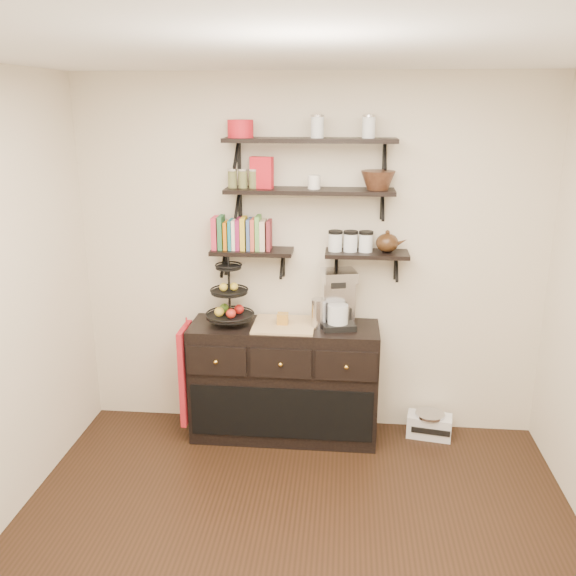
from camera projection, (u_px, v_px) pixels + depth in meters
The scene contains 20 objects.
ceiling at pixel (287, 47), 2.53m from camera, with size 3.50×3.50×0.02m, color white.
back_wall at pixel (310, 260), 4.59m from camera, with size 3.50×0.02×2.70m, color beige.
shelf_top at pixel (310, 141), 4.21m from camera, with size 1.20×0.27×0.23m.
shelf_mid at pixel (309, 191), 4.31m from camera, with size 1.20×0.27×0.23m.
shelf_low_left at pixel (252, 252), 4.49m from camera, with size 0.60×0.25×0.23m.
shelf_low_right at pixel (367, 255), 4.41m from camera, with size 0.60×0.25×0.23m.
cookbooks at pixel (245, 234), 4.45m from camera, with size 0.43×0.15×0.26m.
glass_canisters at pixel (350, 243), 4.40m from camera, with size 0.32×0.10×0.13m.
sideboard at pixel (284, 381), 4.64m from camera, with size 1.40×0.50×0.92m.
fruit_stand at pixel (230, 301), 4.50m from camera, with size 0.35×0.35×0.52m.
candle at pixel (283, 319), 4.49m from camera, with size 0.08×0.08×0.08m, color #A77226.
coffee_maker at pixel (338, 300), 4.44m from camera, with size 0.28×0.28×0.43m.
thermal_carafe at pixel (319, 314), 4.43m from camera, with size 0.11×0.11×0.22m, color silver.
apron at pixel (187, 373), 4.59m from camera, with size 0.04×0.32×0.74m, color #A91912.
radio at pixel (429, 425), 4.70m from camera, with size 0.36×0.26×0.20m.
recipe_box at pixel (262, 173), 4.30m from camera, with size 0.16×0.06×0.22m, color red.
walnut_bowl at pixel (378, 180), 4.24m from camera, with size 0.24×0.24×0.13m, color black, non-canonical shape.
ramekins at pixel (314, 182), 4.28m from camera, with size 0.09×0.09×0.10m, color white.
teapot at pixel (387, 241), 4.37m from camera, with size 0.22×0.16×0.16m, color #321E0F, non-canonical shape.
red_pot at pixel (240, 129), 4.23m from camera, with size 0.18×0.18×0.12m, color red.
Camera 1 is at (0.26, -2.70, 2.47)m, focal length 38.00 mm.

